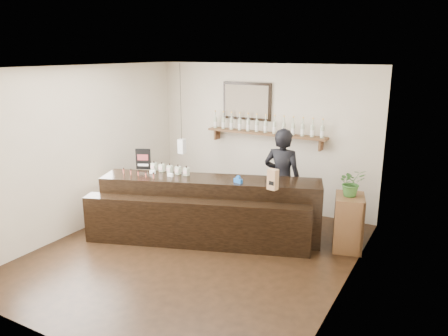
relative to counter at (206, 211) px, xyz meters
name	(u,v)px	position (x,y,z in m)	size (l,w,h in m)	color
ground	(195,253)	(0.13, -0.57, -0.47)	(5.00, 5.00, 0.00)	black
room_shell	(193,145)	(0.13, -0.57, 1.23)	(5.00, 5.00, 5.00)	beige
back_wall_decor	(254,119)	(-0.01, 1.81, 1.28)	(2.66, 0.96, 1.69)	#55301D
counter	(206,211)	(0.00, 0.00, 0.00)	(3.60, 2.13, 1.17)	black
promo_sign	(143,159)	(-1.32, 0.06, 0.72)	(0.25, 0.13, 0.37)	black
paper_bag	(273,179)	(1.13, 0.08, 0.69)	(0.16, 0.13, 0.31)	#9E734C
tape_dispenser	(238,180)	(0.52, 0.13, 0.58)	(0.16, 0.09, 0.12)	#1752A5
side_cabinet	(348,222)	(2.13, 0.76, -0.04)	(0.57, 0.69, 0.86)	#55301D
potted_plant	(352,182)	(2.13, 0.76, 0.61)	(0.39, 0.34, 0.43)	#356428
shopkeeper	(282,173)	(0.92, 0.98, 0.54)	(0.74, 0.48, 2.02)	black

